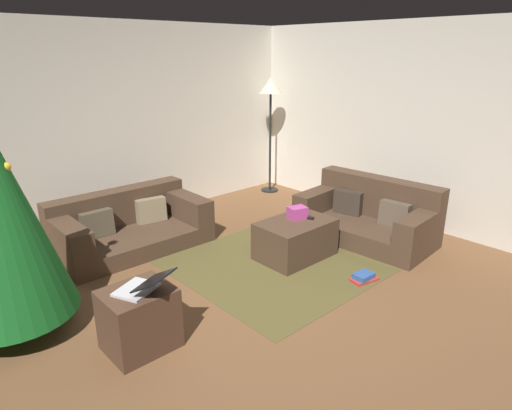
# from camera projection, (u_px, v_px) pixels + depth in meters

# --- Properties ---
(ground_plane) EXTENTS (6.40, 6.40, 0.00)m
(ground_plane) POSITION_uv_depth(u_px,v_px,m) (262.00, 321.00, 3.91)
(ground_plane) COLOR brown
(rear_partition) EXTENTS (6.40, 0.12, 2.60)m
(rear_partition) POSITION_uv_depth(u_px,v_px,m) (93.00, 128.00, 5.68)
(rear_partition) COLOR silver
(rear_partition) RESTS_ON ground_plane
(corner_partition) EXTENTS (0.12, 6.40, 2.60)m
(corner_partition) POSITION_uv_depth(u_px,v_px,m) (450.00, 131.00, 5.49)
(corner_partition) COLOR silver
(corner_partition) RESTS_ON ground_plane
(couch_left) EXTENTS (1.74, 0.95, 0.64)m
(couch_left) POSITION_uv_depth(u_px,v_px,m) (128.00, 226.00, 5.34)
(couch_left) COLOR #473323
(couch_left) RESTS_ON ground_plane
(couch_right) EXTENTS (0.98, 1.67, 0.73)m
(couch_right) POSITION_uv_depth(u_px,v_px,m) (369.00, 216.00, 5.57)
(couch_right) COLOR #473323
(couch_right) RESTS_ON ground_plane
(ottoman) EXTENTS (0.84, 0.57, 0.43)m
(ottoman) POSITION_uv_depth(u_px,v_px,m) (295.00, 239.00, 5.06)
(ottoman) COLOR #473323
(ottoman) RESTS_ON ground_plane
(gift_box) EXTENTS (0.23, 0.20, 0.14)m
(gift_box) POSITION_uv_depth(u_px,v_px,m) (297.00, 213.00, 5.06)
(gift_box) COLOR #B23F8C
(gift_box) RESTS_ON ottoman
(tv_remote) EXTENTS (0.11, 0.17, 0.02)m
(tv_remote) POSITION_uv_depth(u_px,v_px,m) (307.00, 218.00, 5.07)
(tv_remote) COLOR black
(tv_remote) RESTS_ON ottoman
(side_table) EXTENTS (0.52, 0.44, 0.50)m
(side_table) POSITION_uv_depth(u_px,v_px,m) (139.00, 319.00, 3.49)
(side_table) COLOR #4C3323
(side_table) RESTS_ON ground_plane
(laptop) EXTENTS (0.44, 0.50, 0.19)m
(laptop) POSITION_uv_depth(u_px,v_px,m) (143.00, 286.00, 3.36)
(laptop) COLOR silver
(laptop) RESTS_ON side_table
(book_stack) EXTENTS (0.31, 0.21, 0.08)m
(book_stack) POSITION_uv_depth(u_px,v_px,m) (364.00, 277.00, 4.57)
(book_stack) COLOR #B7332D
(book_stack) RESTS_ON ground_plane
(corner_lamp) EXTENTS (0.36, 0.36, 1.84)m
(corner_lamp) POSITION_uv_depth(u_px,v_px,m) (271.00, 95.00, 7.03)
(corner_lamp) COLOR black
(corner_lamp) RESTS_ON ground_plane
(area_rug) EXTENTS (2.60, 2.00, 0.01)m
(area_rug) POSITION_uv_depth(u_px,v_px,m) (295.00, 256.00, 5.13)
(area_rug) COLOR brown
(area_rug) RESTS_ON ground_plane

